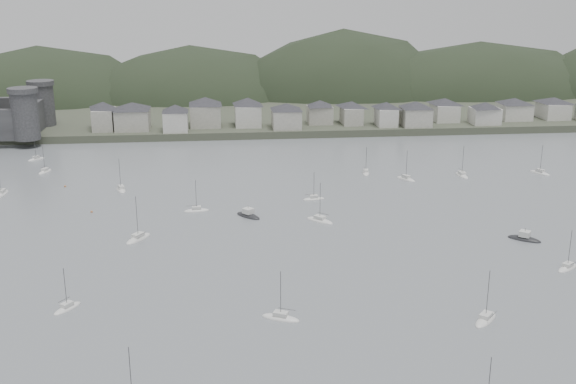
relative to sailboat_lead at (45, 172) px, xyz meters
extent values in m
plane|color=slate|center=(76.95, -126.47, -0.18)|extent=(900.00, 900.00, 0.00)
cube|color=#383D2D|center=(76.95, 168.53, 1.32)|extent=(900.00, 250.00, 3.00)
ellipsoid|color=black|center=(-33.92, 145.47, -10.32)|extent=(138.98, 92.48, 81.13)
ellipsoid|color=black|center=(44.65, 146.39, -10.15)|extent=(132.08, 90.41, 79.74)
ellipsoid|color=black|center=(127.60, 146.46, -12.86)|extent=(133.88, 88.37, 101.41)
ellipsoid|color=black|center=(202.90, 141.44, -10.50)|extent=(165.81, 81.78, 82.55)
cylinder|color=#2E2E30|center=(-15.05, 39.53, 11.82)|extent=(10.00, 10.00, 18.00)
cylinder|color=#2E2E30|center=(-15.05, 67.53, 11.32)|extent=(10.00, 10.00, 17.00)
cube|color=#2E2E30|center=(-15.05, 53.53, 8.82)|extent=(3.50, 30.00, 12.00)
cube|color=gray|center=(11.95, 55.49, 7.11)|extent=(8.34, 12.91, 8.59)
pyramid|color=#26252A|center=(11.95, 55.49, 12.91)|extent=(15.78, 15.78, 3.01)
cube|color=gray|center=(23.63, 54.85, 7.00)|extent=(13.68, 13.35, 8.36)
pyramid|color=#26252A|center=(23.63, 54.85, 12.64)|extent=(20.07, 20.07, 2.93)
cube|color=#B4B2A9|center=(41.37, 49.55, 6.86)|extent=(9.78, 10.20, 8.08)
pyramid|color=#26252A|center=(41.37, 49.55, 12.31)|extent=(14.83, 14.83, 2.83)
cube|color=gray|center=(53.44, 59.17, 7.36)|extent=(12.59, 13.33, 9.09)
pyramid|color=#26252A|center=(53.44, 59.17, 13.50)|extent=(19.24, 19.24, 3.18)
cube|color=#B4B2A9|center=(71.20, 57.63, 7.25)|extent=(10.74, 12.17, 8.87)
pyramid|color=#26252A|center=(71.20, 57.63, 13.24)|extent=(17.01, 17.01, 3.10)
cube|color=gray|center=(86.87, 51.06, 6.66)|extent=(11.63, 12.09, 7.69)
pyramid|color=#26252A|center=(86.87, 51.06, 11.85)|extent=(17.61, 17.61, 2.69)
cube|color=gray|center=(102.20, 59.72, 6.54)|extent=(10.37, 9.35, 7.44)
pyramid|color=#26252A|center=(102.20, 59.72, 11.56)|extent=(14.65, 14.65, 2.60)
cube|color=gray|center=(115.58, 57.32, 6.43)|extent=(8.24, 12.20, 7.22)
pyramid|color=#26252A|center=(115.58, 57.32, 11.30)|extent=(15.17, 15.17, 2.53)
cube|color=#B4B2A9|center=(129.45, 52.08, 6.55)|extent=(8.06, 10.91, 7.46)
pyramid|color=#26252A|center=(129.45, 52.08, 11.58)|extent=(14.08, 14.08, 2.61)
cube|color=gray|center=(141.76, 50.59, 6.65)|extent=(11.73, 11.78, 7.66)
pyramid|color=#26252A|center=(141.76, 50.59, 11.82)|extent=(17.46, 17.46, 2.68)
cube|color=#B4B2A9|center=(157.58, 60.44, 6.48)|extent=(10.19, 13.02, 7.33)
pyramid|color=#26252A|center=(157.58, 60.44, 11.43)|extent=(17.23, 17.23, 2.57)
cube|color=#B4B2A9|center=(172.50, 51.59, 6.26)|extent=(11.70, 9.81, 6.88)
pyramid|color=#26252A|center=(172.50, 51.59, 10.90)|extent=(15.97, 15.97, 2.41)
cube|color=#B4B2A9|center=(189.35, 60.44, 6.32)|extent=(12.83, 12.48, 7.00)
pyramid|color=#26252A|center=(189.35, 60.44, 11.04)|extent=(18.79, 18.79, 2.45)
cube|color=#B4B2A9|center=(207.68, 60.95, 6.30)|extent=(11.07, 13.50, 6.97)
pyramid|color=#26252A|center=(207.68, 60.95, 11.01)|extent=(18.25, 18.25, 2.44)
ellipsoid|color=silver|center=(0.00, 0.00, -0.13)|extent=(4.46, 7.20, 1.37)
cube|color=silver|center=(0.00, 0.00, 0.85)|extent=(2.26, 2.78, 0.70)
cylinder|color=#3F3F42|center=(0.00, 0.00, 4.31)|extent=(0.12, 0.12, 8.58)
cylinder|color=#3F3F42|center=(-0.43, 1.16, 1.40)|extent=(1.18, 2.93, 0.10)
cylinder|color=#3F3F42|center=(44.49, -142.63, 5.41)|extent=(0.12, 0.12, 10.78)
ellipsoid|color=silver|center=(-7.14, -25.35, -0.13)|extent=(3.47, 9.01, 1.77)
cube|color=silver|center=(-7.14, -25.35, 1.05)|extent=(2.16, 3.23, 0.70)
cylinder|color=#3F3F42|center=(-7.03, -26.94, 1.60)|extent=(0.39, 3.97, 0.10)
cylinder|color=#3F3F42|center=(97.15, -146.47, 4.12)|extent=(0.12, 0.12, 8.21)
ellipsoid|color=silver|center=(118.46, -21.57, -0.13)|extent=(6.08, 7.67, 1.51)
cube|color=silver|center=(118.46, -21.57, 0.92)|extent=(2.82, 3.12, 0.70)
cylinder|color=#3F3F42|center=(118.46, -21.57, 4.73)|extent=(0.12, 0.12, 9.43)
cylinder|color=#3F3F42|center=(117.73, -22.71, 1.47)|extent=(1.90, 2.92, 0.10)
ellipsoid|color=silver|center=(134.87, -97.16, -0.13)|extent=(7.15, 5.98, 1.43)
cube|color=silver|center=(134.87, -97.16, 0.88)|extent=(2.95, 2.72, 0.70)
cylinder|color=#3F3F42|center=(134.87, -97.16, 4.48)|extent=(0.12, 0.12, 8.92)
cylinder|color=#3F3F42|center=(135.91, -97.90, 1.43)|extent=(2.68, 1.94, 0.10)
ellipsoid|color=silver|center=(27.93, -106.31, -0.13)|extent=(5.62, 6.74, 1.34)
cube|color=silver|center=(27.93, -106.31, 0.84)|extent=(2.56, 2.77, 0.70)
cylinder|color=#3F3F42|center=(27.93, -106.31, 4.22)|extent=(0.12, 0.12, 8.40)
cylinder|color=#3F3F42|center=(27.23, -105.32, 1.39)|extent=(1.82, 2.53, 0.10)
ellipsoid|color=silver|center=(69.02, -114.72, -0.13)|extent=(7.93, 5.52, 1.53)
cube|color=silver|center=(69.02, -114.72, 0.93)|extent=(3.13, 2.67, 0.70)
cylinder|color=#3F3F42|center=(69.02, -114.72, 4.78)|extent=(0.12, 0.12, 9.53)
cylinder|color=#3F3F42|center=(70.26, -114.12, 1.48)|extent=(3.13, 1.59, 0.10)
ellipsoid|color=silver|center=(37.79, -68.47, -0.13)|extent=(7.11, 8.93, 1.76)
cube|color=silver|center=(37.79, -68.47, 1.05)|extent=(3.29, 3.64, 0.70)
cylinder|color=#3F3F42|center=(37.79, -68.47, 5.52)|extent=(0.12, 0.12, 11.00)
cylinder|color=#3F3F42|center=(38.64, -69.80, 1.60)|extent=(2.22, 3.39, 0.10)
ellipsoid|color=silver|center=(107.41, -119.36, -0.13)|extent=(7.25, 7.61, 1.59)
cube|color=silver|center=(107.41, -119.36, 0.96)|extent=(3.17, 3.24, 0.70)
cylinder|color=#3F3F42|center=(107.41, -119.36, 5.00)|extent=(0.12, 0.12, 9.96)
cylinder|color=#3F3F42|center=(108.38, -120.42, 1.51)|extent=(2.49, 2.72, 0.10)
ellipsoid|color=silver|center=(107.12, -12.79, -0.13)|extent=(3.54, 7.37, 1.41)
cube|color=silver|center=(107.12, -12.79, 0.87)|extent=(1.99, 2.72, 0.70)
cylinder|color=#3F3F42|center=(107.12, -12.79, 4.44)|extent=(0.12, 0.12, 8.84)
cylinder|color=#3F3F42|center=(106.88, -11.54, 1.42)|extent=(0.69, 3.15, 0.10)
ellipsoid|color=silver|center=(85.78, -39.94, -0.13)|extent=(6.76, 2.91, 1.31)
cube|color=silver|center=(85.78, -39.94, 0.82)|extent=(2.45, 1.72, 0.70)
cylinder|color=#3F3F42|center=(85.78, -39.94, 4.11)|extent=(0.12, 0.12, 8.18)
cylinder|color=#3F3F42|center=(84.61, -39.79, 1.37)|extent=(2.93, 0.47, 0.10)
ellipsoid|color=silver|center=(138.00, -19.11, -0.13)|extent=(3.29, 8.17, 1.59)
cube|color=silver|center=(138.00, -19.11, 0.96)|extent=(2.01, 2.94, 0.70)
cylinder|color=#3F3F42|center=(138.00, -19.11, 5.00)|extent=(0.12, 0.12, 9.96)
cylinder|color=#3F3F42|center=(138.14, -17.68, 1.51)|extent=(0.44, 3.58, 0.10)
ellipsoid|color=silver|center=(28.12, -24.39, -0.13)|extent=(4.68, 8.22, 1.57)
cube|color=silver|center=(28.12, -24.39, 0.95)|extent=(2.45, 3.12, 0.70)
cylinder|color=#3F3F42|center=(28.12, -24.39, 4.91)|extent=(0.12, 0.12, 9.78)
cylinder|color=#3F3F42|center=(27.71, -25.74, 1.50)|extent=(1.13, 3.40, 0.10)
ellipsoid|color=silver|center=(165.01, -18.81, -0.13)|extent=(5.86, 7.81, 1.52)
cube|color=silver|center=(165.01, -18.81, 0.93)|extent=(2.77, 3.14, 0.70)
cylinder|color=#3F3F42|center=(165.01, -18.81, 4.77)|extent=(0.12, 0.12, 9.50)
cylinder|color=#3F3F42|center=(164.33, -20.00, 1.48)|extent=(1.77, 3.03, 0.10)
ellipsoid|color=silver|center=(51.71, -47.47, -0.13)|extent=(7.26, 2.95, 1.41)
cube|color=silver|center=(51.71, -47.47, 0.87)|extent=(2.62, 1.79, 0.70)
cylinder|color=#3F3F42|center=(51.71, -47.47, 4.44)|extent=(0.12, 0.12, 8.84)
cylinder|color=#3F3F42|center=(50.44, -47.35, 1.42)|extent=(3.18, 0.41, 0.10)
ellipsoid|color=silver|center=(84.69, -59.50, -0.13)|extent=(7.84, 7.81, 1.68)
cube|color=silver|center=(84.69, -59.50, 1.01)|extent=(3.38, 3.38, 0.70)
cylinder|color=#3F3F42|center=(84.69, -59.50, 5.26)|extent=(0.12, 0.12, 10.48)
cylinder|color=#3F3F42|center=(85.76, -58.44, 1.56)|extent=(2.75, 2.73, 0.10)
ellipsoid|color=silver|center=(-7.15, 18.25, -0.13)|extent=(6.07, 5.92, 1.28)
cube|color=silver|center=(-7.15, 18.25, 0.81)|extent=(2.60, 2.57, 0.70)
cylinder|color=#3F3F42|center=(-7.15, 18.25, 4.03)|extent=(0.12, 0.12, 8.03)
cylinder|color=#3F3F42|center=(-6.31, 17.46, 1.36)|extent=(2.16, 2.07, 0.10)
ellipsoid|color=black|center=(133.06, -78.65, -0.13)|extent=(8.27, 7.43, 1.81)
cube|color=silver|center=(133.06, -78.65, 1.42)|extent=(3.36, 3.33, 1.40)
cylinder|color=#3F3F42|center=(133.06, -78.65, 2.32)|extent=(0.10, 0.10, 1.20)
ellipsoid|color=black|center=(65.84, -53.57, -0.13)|extent=(7.81, 8.34, 1.85)
cube|color=silver|center=(65.84, -53.57, 1.44)|extent=(3.43, 3.45, 1.40)
cylinder|color=#3F3F42|center=(65.84, -53.57, 2.34)|extent=(0.10, 0.10, 1.20)
sphere|color=#B36C3B|center=(10.33, -18.79, -0.03)|extent=(0.70, 0.70, 0.70)
sphere|color=#B36C3B|center=(22.73, -45.54, -0.03)|extent=(0.70, 0.70, 0.70)
camera|label=1|loc=(58.08, -233.84, 60.80)|focal=43.52mm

